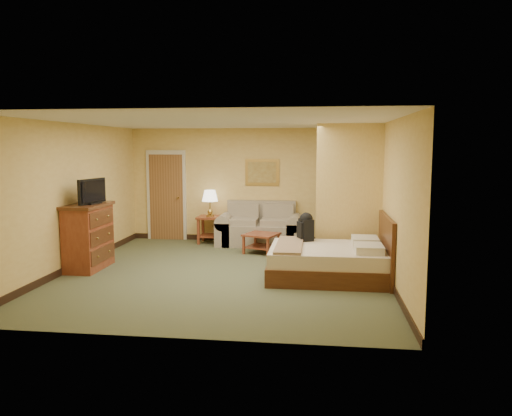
% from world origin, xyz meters
% --- Properties ---
extents(floor, '(6.00, 6.00, 0.00)m').
position_xyz_m(floor, '(0.00, 0.00, 0.00)').
color(floor, '#4C5235').
rests_on(floor, ground).
extents(ceiling, '(6.00, 6.00, 0.00)m').
position_xyz_m(ceiling, '(0.00, 0.00, 2.60)').
color(ceiling, white).
rests_on(ceiling, back_wall).
extents(back_wall, '(5.50, 0.02, 2.60)m').
position_xyz_m(back_wall, '(0.00, 3.00, 1.30)').
color(back_wall, '#E1B860').
rests_on(back_wall, floor).
extents(left_wall, '(0.02, 6.00, 2.60)m').
position_xyz_m(left_wall, '(-2.75, 0.00, 1.30)').
color(left_wall, '#E1B860').
rests_on(left_wall, floor).
extents(right_wall, '(0.02, 6.00, 2.60)m').
position_xyz_m(right_wall, '(2.75, 0.00, 1.30)').
color(right_wall, '#E1B860').
rests_on(right_wall, floor).
extents(partition, '(1.20, 0.15, 2.60)m').
position_xyz_m(partition, '(2.15, 0.93, 1.30)').
color(partition, '#E1B860').
rests_on(partition, floor).
extents(door, '(0.94, 0.16, 2.10)m').
position_xyz_m(door, '(-1.95, 2.96, 1.03)').
color(door, beige).
rests_on(door, floor).
extents(baseboard, '(5.50, 0.02, 0.12)m').
position_xyz_m(baseboard, '(0.00, 2.99, 0.06)').
color(baseboard, black).
rests_on(baseboard, floor).
extents(loveseat, '(1.90, 0.88, 0.96)m').
position_xyz_m(loveseat, '(0.31, 2.58, 0.31)').
color(loveseat, gray).
rests_on(loveseat, floor).
extents(side_table, '(0.56, 0.56, 0.61)m').
position_xyz_m(side_table, '(-0.84, 2.65, 0.40)').
color(side_table, maroon).
rests_on(side_table, floor).
extents(table_lamp, '(0.36, 0.36, 0.60)m').
position_xyz_m(table_lamp, '(-0.84, 2.65, 1.06)').
color(table_lamp, '#A98C3E').
rests_on(table_lamp, side_table).
extents(coffee_table, '(0.80, 0.80, 0.41)m').
position_xyz_m(coffee_table, '(0.44, 1.71, 0.29)').
color(coffee_table, maroon).
rests_on(coffee_table, floor).
extents(wall_picture, '(0.78, 0.04, 0.60)m').
position_xyz_m(wall_picture, '(0.31, 2.97, 1.60)').
color(wall_picture, '#B78E3F').
rests_on(wall_picture, back_wall).
extents(dresser, '(0.58, 1.10, 1.18)m').
position_xyz_m(dresser, '(-2.48, -0.01, 0.59)').
color(dresser, maroon).
rests_on(dresser, floor).
extents(tv, '(0.24, 0.73, 0.45)m').
position_xyz_m(tv, '(-2.38, -0.01, 1.39)').
color(tv, black).
rests_on(tv, dresser).
extents(bed, '(1.95, 1.64, 1.06)m').
position_xyz_m(bed, '(1.82, -0.10, 0.29)').
color(bed, '#43200F').
rests_on(bed, floor).
extents(backpack, '(0.29, 0.34, 0.50)m').
position_xyz_m(backpack, '(1.38, 0.46, 0.78)').
color(backpack, black).
rests_on(backpack, bed).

